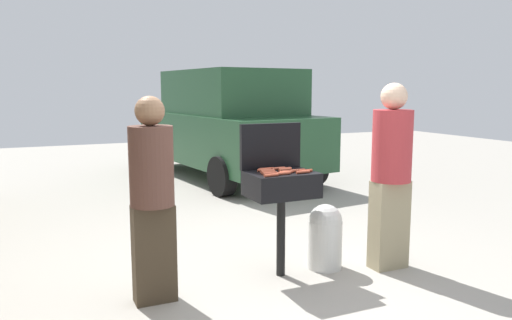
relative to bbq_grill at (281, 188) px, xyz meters
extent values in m
plane|color=#9E998E|center=(-0.05, -0.15, -0.81)|extent=(24.00, 24.00, 0.00)
cylinder|color=black|center=(0.00, 0.00, -0.44)|extent=(0.08, 0.08, 0.74)
cube|color=black|center=(0.00, 0.00, 0.04)|extent=(0.60, 0.44, 0.22)
cube|color=black|center=(0.00, 0.22, 0.36)|extent=(0.60, 0.05, 0.42)
cylinder|color=#B74C33|center=(-0.12, 0.10, 0.16)|extent=(0.13, 0.03, 0.03)
cylinder|color=#C6593D|center=(0.08, 0.09, 0.16)|extent=(0.13, 0.03, 0.03)
cylinder|color=#C6593D|center=(-0.15, -0.08, 0.16)|extent=(0.13, 0.03, 0.03)
cylinder|color=#B74C33|center=(0.14, -0.14, 0.16)|extent=(0.13, 0.03, 0.03)
cylinder|color=#C6593D|center=(0.01, -0.06, 0.16)|extent=(0.13, 0.03, 0.03)
cylinder|color=#C6593D|center=(-0.12, 0.05, 0.16)|extent=(0.13, 0.03, 0.03)
cylinder|color=#B74C33|center=(-0.05, -0.13, 0.16)|extent=(0.13, 0.03, 0.03)
cylinder|color=#C6593D|center=(0.14, -0.05, 0.16)|extent=(0.13, 0.03, 0.03)
cylinder|color=#B74C33|center=(-0.09, 0.14, 0.16)|extent=(0.13, 0.03, 0.03)
cylinder|color=#AD4228|center=(0.19, -0.09, 0.16)|extent=(0.13, 0.04, 0.03)
cylinder|color=#C6593D|center=(0.03, 0.13, 0.16)|extent=(0.13, 0.03, 0.03)
cylinder|color=#B74C33|center=(-0.18, -0.17, 0.16)|extent=(0.13, 0.03, 0.03)
cylinder|color=#B74C33|center=(-0.01, -0.09, 0.16)|extent=(0.13, 0.04, 0.03)
cylinder|color=#B74C33|center=(-0.14, -0.02, 0.16)|extent=(0.13, 0.03, 0.03)
cylinder|color=#C6593D|center=(0.06, 0.05, 0.16)|extent=(0.13, 0.04, 0.03)
cylinder|color=silver|center=(0.47, -0.01, -0.58)|extent=(0.32, 0.32, 0.46)
sphere|color=silver|center=(0.47, -0.01, -0.35)|extent=(0.31, 0.31, 0.31)
cube|color=#3F3323|center=(-1.17, -0.08, -0.42)|extent=(0.33, 0.18, 0.79)
cylinder|color=brown|center=(-1.17, -0.08, 0.29)|extent=(0.34, 0.34, 0.62)
sphere|color=#936B4C|center=(-1.17, -0.08, 0.71)|extent=(0.23, 0.23, 0.23)
cube|color=gray|center=(1.02, -0.24, -0.39)|extent=(0.35, 0.19, 0.84)
cylinder|color=#B23338|center=(1.02, -0.24, 0.36)|extent=(0.37, 0.37, 0.66)
sphere|color=beige|center=(1.02, -0.24, 0.81)|extent=(0.24, 0.24, 0.24)
cube|color=#234C2D|center=(1.39, 5.00, -0.04)|extent=(2.43, 4.60, 0.90)
cube|color=#234C2D|center=(1.41, 4.80, 0.81)|extent=(2.07, 2.80, 0.80)
cylinder|color=black|center=(2.47, 3.58, -0.49)|extent=(0.30, 0.66, 0.64)
cylinder|color=black|center=(0.68, 3.36, -0.49)|extent=(0.30, 0.66, 0.64)
cylinder|color=black|center=(2.09, 6.64, -0.49)|extent=(0.30, 0.66, 0.64)
cylinder|color=black|center=(0.30, 6.41, -0.49)|extent=(0.30, 0.66, 0.64)
camera|label=1|loc=(-1.99, -3.86, 0.89)|focal=34.80mm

